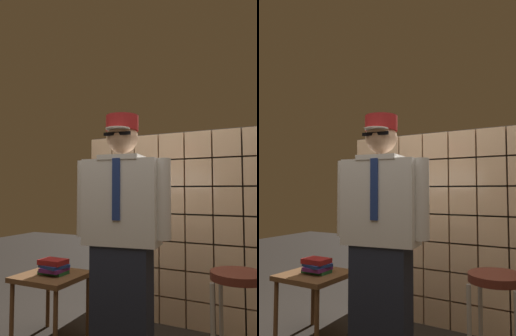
{
  "view_description": "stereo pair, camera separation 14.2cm",
  "coord_description": "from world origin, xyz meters",
  "views": [
    {
      "loc": [
        1.02,
        -1.78,
        1.24
      ],
      "look_at": [
        -0.03,
        0.34,
        1.41
      ],
      "focal_mm": 35.15,
      "sensor_mm": 36.0,
      "label": 1
    },
    {
      "loc": [
        1.14,
        -1.71,
        1.24
      ],
      "look_at": [
        -0.03,
        0.34,
        1.41
      ],
      "focal_mm": 35.15,
      "sensor_mm": 36.0,
      "label": 2
    }
  ],
  "objects": [
    {
      "name": "glass_block_wall",
      "position": [
        -0.0,
        1.25,
        0.9
      ],
      "size": [
        1.83,
        0.1,
        1.83
      ],
      "color": "#E0B78C",
      "rests_on": "ground"
    },
    {
      "name": "standing_person",
      "position": [
        -0.07,
        0.33,
        0.93
      ],
      "size": [
        0.72,
        0.34,
        1.79
      ],
      "rotation": [
        0.0,
        0.0,
        0.13
      ],
      "color": "#1E2333",
      "rests_on": "ground"
    },
    {
      "name": "bar_stool",
      "position": [
        0.71,
        0.39,
        0.55
      ],
      "size": [
        0.34,
        0.34,
        0.74
      ],
      "color": "#592319",
      "rests_on": "ground"
    },
    {
      "name": "book_stack",
      "position": [
        -0.79,
        0.46,
        0.61
      ],
      "size": [
        0.25,
        0.22,
        0.12
      ],
      "color": "#1E592D",
      "rests_on": "side_table"
    },
    {
      "name": "side_table",
      "position": [
        -0.81,
        0.46,
        0.47
      ],
      "size": [
        0.52,
        0.52,
        0.55
      ],
      "color": "brown",
      "rests_on": "ground"
    }
  ]
}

